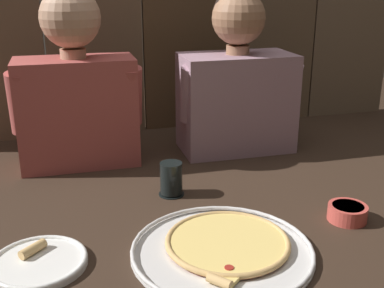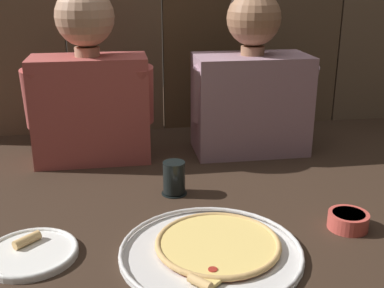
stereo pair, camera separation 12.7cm
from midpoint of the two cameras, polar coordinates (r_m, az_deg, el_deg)
name	(u,v)px [view 2 (the right image)]	position (r m, az deg, el deg)	size (l,w,h in m)	color
ground_plane	(197,223)	(1.25, 3.58, -9.35)	(3.20, 3.20, 0.00)	#332319
pizza_tray	(214,248)	(1.13, 5.87, -12.20)	(0.42, 0.42, 0.03)	silver
dinner_plate	(31,253)	(1.15, -15.46, -12.31)	(0.21, 0.21, 0.03)	white
drinking_glass	(174,178)	(1.39, 0.49, -4.12)	(0.07, 0.07, 0.10)	black
dipping_bowl	(348,220)	(1.30, 20.64, -8.40)	(0.10, 0.10, 0.04)	#CC4C42
diner_left	(89,81)	(1.62, -9.82, 7.34)	(0.41, 0.20, 0.58)	#AD4C47
diner_right	(251,82)	(1.70, 9.15, 7.21)	(0.43, 0.22, 0.56)	gray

